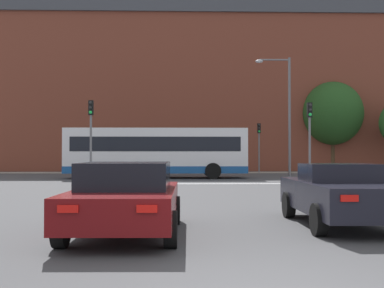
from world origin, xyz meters
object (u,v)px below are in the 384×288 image
at_px(bus_crossing_lead, 156,152).
at_px(traffic_light_far_right, 259,139).
at_px(traffic_light_near_right, 310,129).
at_px(car_roadster_right, 341,194).
at_px(car_saloon_left, 126,198).
at_px(pedestrian_waiting, 120,161).
at_px(traffic_light_near_left, 91,128).
at_px(street_lamp_junction, 284,105).
at_px(pedestrian_walking_east, 242,160).

relative_size(bus_crossing_lead, traffic_light_far_right, 2.85).
xyz_separation_m(bus_crossing_lead, traffic_light_near_right, (8.50, -5.07, 1.21)).
height_order(car_roadster_right, traffic_light_near_right, traffic_light_near_right).
xyz_separation_m(car_saloon_left, pedestrian_waiting, (-3.64, 28.89, 0.21)).
bearing_deg(traffic_light_near_left, traffic_light_near_right, -1.83).
bearing_deg(street_lamp_junction, pedestrian_waiting, 147.23).
bearing_deg(traffic_light_far_right, pedestrian_waiting, -178.41).
bearing_deg(pedestrian_walking_east, pedestrian_waiting, 57.60).
bearing_deg(traffic_light_near_right, pedestrian_waiting, 132.67).
xyz_separation_m(car_roadster_right, traffic_light_far_right, (2.90, 28.13, 2.01)).
xyz_separation_m(car_roadster_right, street_lamp_junction, (3.22, 20.39, 4.06)).
height_order(car_saloon_left, traffic_light_near_right, traffic_light_near_right).
relative_size(traffic_light_far_right, traffic_light_near_left, 0.90).
xyz_separation_m(car_saloon_left, street_lamp_junction, (7.89, 21.47, 4.02)).
bearing_deg(traffic_light_near_right, street_lamp_junction, 92.46).
bearing_deg(street_lamp_junction, bus_crossing_lead, -178.21).
xyz_separation_m(car_saloon_left, traffic_light_near_left, (-3.71, 16.51, 2.25)).
bearing_deg(pedestrian_waiting, car_saloon_left, -113.29).
bearing_deg(car_saloon_left, traffic_light_near_left, 103.80).
distance_m(traffic_light_far_right, pedestrian_walking_east, 2.21).
bearing_deg(traffic_light_near_right, car_saloon_left, -116.72).
xyz_separation_m(traffic_light_far_right, traffic_light_near_left, (-11.28, -12.69, 0.28)).
xyz_separation_m(traffic_light_far_right, street_lamp_junction, (0.32, -7.74, 2.05)).
bearing_deg(car_roadster_right, car_saloon_left, -166.60).
distance_m(bus_crossing_lead, traffic_light_near_right, 9.97).
bearing_deg(car_saloon_left, street_lamp_junction, 70.96).
relative_size(traffic_light_near_left, pedestrian_waiting, 2.76).
bearing_deg(street_lamp_junction, car_roadster_right, -98.98).
bearing_deg(car_roadster_right, traffic_light_near_left, 118.91).
xyz_separation_m(traffic_light_far_right, pedestrian_walking_east, (-1.46, -0.24, -1.64)).
xyz_separation_m(car_roadster_right, traffic_light_near_left, (-8.38, 15.44, 2.28)).
bearing_deg(pedestrian_waiting, traffic_light_far_right, -28.88).
height_order(street_lamp_junction, pedestrian_waiting, street_lamp_junction).
bearing_deg(pedestrian_walking_east, car_saloon_left, 135.28).
relative_size(street_lamp_junction, pedestrian_waiting, 4.84).
height_order(car_saloon_left, traffic_light_far_right, traffic_light_far_right).
relative_size(street_lamp_junction, pedestrian_walking_east, 4.37).
relative_size(car_saloon_left, pedestrian_walking_east, 2.48).
bearing_deg(pedestrian_waiting, pedestrian_walking_east, -30.06).
distance_m(car_saloon_left, car_roadster_right, 4.79).
height_order(car_roadster_right, bus_crossing_lead, bus_crossing_lead).
bearing_deg(traffic_light_near_right, traffic_light_near_left, 178.17).
relative_size(car_roadster_right, traffic_light_far_right, 1.08).
bearing_deg(pedestrian_walking_east, car_roadster_right, 144.23).
distance_m(traffic_light_near_right, pedestrian_walking_east, 13.12).
xyz_separation_m(car_roadster_right, pedestrian_waiting, (-8.31, 27.82, 0.24)).
bearing_deg(pedestrian_waiting, traffic_light_near_right, -77.79).
height_order(car_roadster_right, pedestrian_walking_east, pedestrian_walking_east).
bearing_deg(pedestrian_waiting, street_lamp_junction, -63.24).
xyz_separation_m(traffic_light_far_right, pedestrian_waiting, (-11.21, -0.31, -1.76)).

